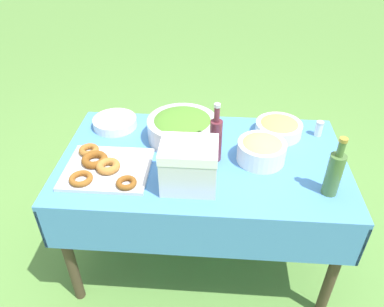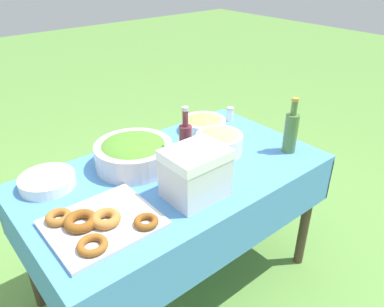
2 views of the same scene
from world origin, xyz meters
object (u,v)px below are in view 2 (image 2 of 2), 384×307
Objects in this scene: pasta_bowl at (219,141)px; wine_bottle at (186,145)px; fruit_bowl at (204,124)px; donut_platter at (99,223)px; salad_bowl at (134,152)px; plate_stack at (47,181)px; cooler_box at (195,173)px; olive_oil_bottle at (291,131)px.

wine_bottle reaches higher than pasta_bowl.
donut_platter is at bearing -156.18° from fruit_bowl.
salad_bowl reaches higher than fruit_bowl.
plate_stack is 0.62m from cooler_box.
donut_platter is 0.52m from wine_bottle.
fruit_bowl is at bearing 23.82° from donut_platter.
salad_bowl is at bearing 150.76° from olive_oil_bottle.
olive_oil_bottle is (1.01, -0.45, 0.08)m from plate_stack.
olive_oil_bottle reaches higher than plate_stack.
salad_bowl is 1.27× the size of olive_oil_bottle.
cooler_box is (-0.32, -0.20, 0.04)m from pasta_bowl.
cooler_box reaches higher than donut_platter.
salad_bowl is 1.53× the size of plate_stack.
olive_oil_bottle is 0.52m from wine_bottle.
cooler_box is at bearing -134.77° from fruit_bowl.
wine_bottle is at bearing 13.94° from donut_platter.
cooler_box is (-0.42, -0.43, 0.06)m from fruit_bowl.
donut_platter is 0.98m from olive_oil_bottle.
salad_bowl is at bearing 135.91° from wine_bottle.
pasta_bowl is 0.76× the size of wine_bottle.
pasta_bowl is at bearing -18.08° from plate_stack.
donut_platter is at bearing -139.04° from salad_bowl.
wine_bottle reaches higher than donut_platter.
donut_platter is (-0.70, -0.13, -0.04)m from pasta_bowl.
plate_stack is 0.97× the size of fruit_bowl.
donut_platter is at bearing -84.13° from plate_stack.
olive_oil_bottle is at bearing -4.52° from donut_platter.
donut_platter is 1.61× the size of fruit_bowl.
cooler_box reaches higher than salad_bowl.
plate_stack is (-0.74, 0.24, -0.04)m from pasta_bowl.
olive_oil_bottle is 1.17× the size of fruit_bowl.
plate_stack is (-0.37, 0.09, -0.04)m from salad_bowl.
wine_bottle is at bearing -25.04° from plate_stack.
fruit_bowl is (0.85, -0.01, 0.02)m from plate_stack.
plate_stack is at bearing 95.87° from donut_platter.
donut_platter is at bearing -166.06° from wine_bottle.
donut_platter is 1.38× the size of olive_oil_bottle.
olive_oil_bottle is (0.27, -0.21, 0.05)m from pasta_bowl.
wine_bottle is 0.40m from fruit_bowl.
wine_bottle is (-0.48, 0.20, 0.01)m from olive_oil_bottle.
pasta_bowl is 0.34m from olive_oil_bottle.
cooler_box reaches higher than pasta_bowl.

